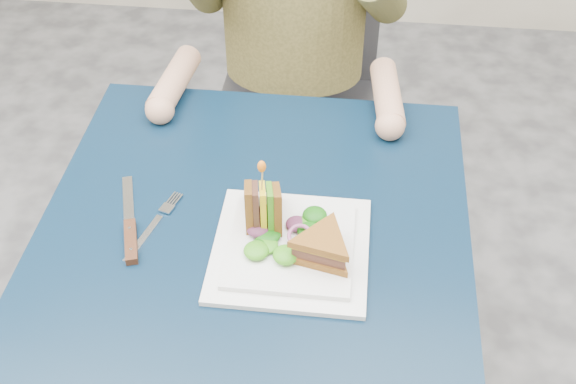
# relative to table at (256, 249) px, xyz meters

# --- Properties ---
(table) EXTENTS (0.75, 0.75, 0.73)m
(table) POSITION_rel_table_xyz_m (0.00, 0.00, 0.00)
(table) COLOR black
(table) RESTS_ON ground
(chair) EXTENTS (0.42, 0.40, 0.93)m
(chair) POSITION_rel_table_xyz_m (0.00, 0.75, -0.11)
(chair) COLOR #47474C
(chair) RESTS_ON ground
(plate) EXTENTS (0.26, 0.26, 0.02)m
(plate) POSITION_rel_table_xyz_m (0.07, -0.07, 0.09)
(plate) COLOR white
(plate) RESTS_ON table
(sandwich_flat) EXTENTS (0.14, 0.14, 0.05)m
(sandwich_flat) POSITION_rel_table_xyz_m (0.13, -0.10, 0.12)
(sandwich_flat) COLOR brown
(sandwich_flat) RESTS_ON plate
(sandwich_upright) EXTENTS (0.08, 0.14, 0.14)m
(sandwich_upright) POSITION_rel_table_xyz_m (0.02, -0.03, 0.13)
(sandwich_upright) COLOR brown
(sandwich_upright) RESTS_ON plate
(fork) EXTENTS (0.07, 0.18, 0.01)m
(fork) POSITION_rel_table_xyz_m (-0.17, -0.04, 0.08)
(fork) COLOR silver
(fork) RESTS_ON table
(knife) EXTENTS (0.09, 0.22, 0.02)m
(knife) POSITION_rel_table_xyz_m (-0.21, -0.07, 0.09)
(knife) COLOR silver
(knife) RESTS_ON table
(toothpick) EXTENTS (0.01, 0.01, 0.06)m
(toothpick) POSITION_rel_table_xyz_m (0.02, -0.03, 0.20)
(toothpick) COLOR tan
(toothpick) RESTS_ON sandwich_upright
(toothpick_frill) EXTENTS (0.01, 0.01, 0.02)m
(toothpick_frill) POSITION_rel_table_xyz_m (0.02, -0.03, 0.23)
(toothpick_frill) COLOR orange
(toothpick_frill) RESTS_ON sandwich_upright
(lettuce_spill) EXTENTS (0.15, 0.13, 0.02)m
(lettuce_spill) POSITION_rel_table_xyz_m (0.08, -0.06, 0.11)
(lettuce_spill) COLOR #337A14
(lettuce_spill) RESTS_ON plate
(onion_ring) EXTENTS (0.04, 0.04, 0.02)m
(onion_ring) POSITION_rel_table_xyz_m (0.09, -0.07, 0.11)
(onion_ring) COLOR #9E4C7A
(onion_ring) RESTS_ON plate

